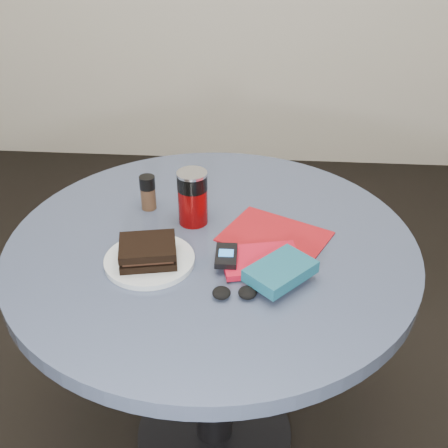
# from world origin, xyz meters

# --- Properties ---
(ground) EXTENTS (4.00, 4.00, 0.00)m
(ground) POSITION_xyz_m (0.00, 0.00, 0.00)
(ground) COLOR black
(ground) RESTS_ON ground
(table) EXTENTS (1.00, 1.00, 0.75)m
(table) POSITION_xyz_m (0.00, 0.00, 0.59)
(table) COLOR black
(table) RESTS_ON ground
(plate) EXTENTS (0.23, 0.23, 0.01)m
(plate) POSITION_xyz_m (-0.13, -0.10, 0.76)
(plate) COLOR silver
(plate) RESTS_ON table
(sandwich) EXTENTS (0.15, 0.13, 0.05)m
(sandwich) POSITION_xyz_m (-0.14, -0.11, 0.79)
(sandwich) COLOR black
(sandwich) RESTS_ON plate
(soda_can) EXTENTS (0.10, 0.10, 0.14)m
(soda_can) POSITION_xyz_m (-0.06, 0.08, 0.82)
(soda_can) COLOR #640505
(soda_can) RESTS_ON table
(pepper_grinder) EXTENTS (0.05, 0.05, 0.09)m
(pepper_grinder) POSITION_xyz_m (-0.18, 0.14, 0.80)
(pepper_grinder) COLOR #422C1C
(pepper_grinder) RESTS_ON table
(magazine) EXTENTS (0.30, 0.27, 0.00)m
(magazine) POSITION_xyz_m (0.15, 0.03, 0.75)
(magazine) COLOR maroon
(magazine) RESTS_ON table
(red_book) EXTENTS (0.20, 0.15, 0.01)m
(red_book) POSITION_xyz_m (0.12, -0.09, 0.76)
(red_book) COLOR #AD0D23
(red_book) RESTS_ON magazine
(novel) EXTENTS (0.17, 0.17, 0.03)m
(novel) POSITION_xyz_m (0.16, -0.15, 0.78)
(novel) COLOR navy
(novel) RESTS_ON red_book
(mp3_player) EXTENTS (0.05, 0.09, 0.02)m
(mp3_player) POSITION_xyz_m (0.04, -0.10, 0.78)
(mp3_player) COLOR black
(mp3_player) RESTS_ON red_book
(headphones) EXTENTS (0.10, 0.05, 0.02)m
(headphones) POSITION_xyz_m (0.07, -0.21, 0.76)
(headphones) COLOR black
(headphones) RESTS_ON table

